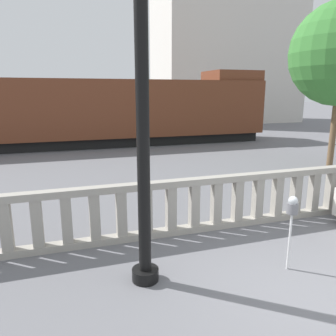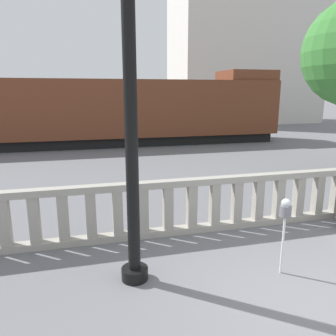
# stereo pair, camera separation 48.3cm
# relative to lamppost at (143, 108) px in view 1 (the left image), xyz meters

# --- Properties ---
(ground_plane) EXTENTS (160.00, 160.00, 0.00)m
(ground_plane) POSITION_rel_lamppost_xyz_m (2.29, -1.33, -2.79)
(ground_plane) COLOR slate
(balustrade) EXTENTS (14.13, 0.24, 1.21)m
(balustrade) POSITION_rel_lamppost_xyz_m (2.29, 1.54, -2.18)
(balustrade) COLOR #9E998E
(balustrade) RESTS_ON ground
(lamppost) EXTENTS (0.44, 0.44, 5.96)m
(lamppost) POSITION_rel_lamppost_xyz_m (0.00, 0.00, 0.00)
(lamppost) COLOR black
(lamppost) RESTS_ON ground
(parking_meter) EXTENTS (0.19, 0.19, 1.33)m
(parking_meter) POSITION_rel_lamppost_xyz_m (2.44, -0.43, -1.70)
(parking_meter) COLOR silver
(parking_meter) RESTS_ON ground
(train_near) EXTENTS (26.04, 2.98, 4.27)m
(train_near) POSITION_rel_lamppost_xyz_m (-2.11, 14.22, -0.86)
(train_near) COLOR black
(train_near) RESTS_ON ground
(building_block) EXTENTS (14.00, 7.05, 14.89)m
(building_block) POSITION_rel_lamppost_xyz_m (15.14, 26.27, 4.66)
(building_block) COLOR beige
(building_block) RESTS_ON ground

